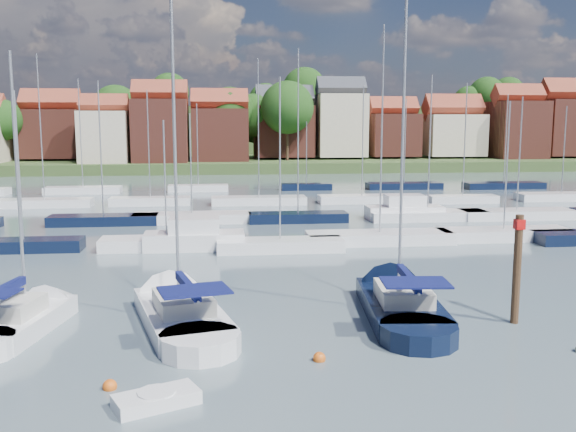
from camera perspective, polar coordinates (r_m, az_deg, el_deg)
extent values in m
plane|color=#44535C|center=(65.67, -3.08, 0.61)|extent=(260.00, 260.00, 0.00)
cube|color=white|center=(30.28, -22.58, -9.01)|extent=(3.61, 6.32, 1.20)
cone|color=white|center=(33.46, -19.62, -7.20)|extent=(3.00, 3.33, 2.48)
cube|color=beige|center=(29.67, -23.06, -7.48)|extent=(2.19, 2.77, 0.70)
cylinder|color=#B2B2B7|center=(29.46, -22.89, 2.64)|extent=(0.14, 0.14, 11.01)
cylinder|color=#B2B2B7|center=(28.75, -23.93, -6.28)|extent=(0.76, 3.26, 0.10)
cube|color=#0E1349|center=(28.72, -23.95, -5.99)|extent=(0.92, 3.14, 0.35)
cube|color=white|center=(29.28, -9.46, -9.05)|extent=(4.96, 8.26, 1.20)
cone|color=white|center=(33.84, -10.99, -6.68)|extent=(4.02, 4.41, 3.21)
cylinder|color=white|center=(25.69, -7.81, -11.55)|extent=(3.89, 3.89, 1.20)
cube|color=beige|center=(28.50, -9.30, -7.54)|extent=(2.95, 3.66, 0.70)
cylinder|color=#B2B2B7|center=(28.48, -10.04, 6.30)|extent=(0.14, 0.14, 14.28)
cylinder|color=#B2B2B7|center=(27.26, -8.91, -6.42)|extent=(1.12, 4.18, 0.10)
cube|color=#0E1349|center=(27.22, -8.92, -6.12)|extent=(1.26, 4.02, 0.35)
cube|color=#0E1349|center=(25.86, -8.32, -6.54)|extent=(3.11, 2.53, 0.08)
cube|color=black|center=(30.69, 9.97, -8.24)|extent=(3.96, 8.03, 1.20)
cone|color=black|center=(35.29, 8.50, -5.98)|extent=(3.58, 4.06, 3.23)
cylinder|color=black|center=(27.07, 11.52, -10.58)|extent=(3.53, 3.53, 1.20)
cube|color=beige|center=(29.92, 10.20, -6.79)|extent=(2.56, 3.43, 0.70)
cylinder|color=#B2B2B7|center=(29.95, 10.17, 6.80)|extent=(0.14, 0.14, 14.70)
cylinder|color=#B2B2B7|center=(28.69, 10.66, -5.71)|extent=(0.51, 4.30, 0.10)
cube|color=#0E1349|center=(28.65, 10.67, -5.42)|extent=(0.69, 4.11, 0.35)
cube|color=#0E1349|center=(27.28, 11.26, -5.82)|extent=(2.92, 2.19, 0.08)
cube|color=white|center=(21.66, -11.61, -15.76)|extent=(2.92, 2.21, 0.52)
cylinder|color=white|center=(21.60, -11.63, -15.41)|extent=(1.23, 1.23, 0.33)
cylinder|color=#4C331E|center=(30.57, 19.58, -6.56)|extent=(0.36, 0.36, 7.17)
cube|color=red|center=(29.93, 19.88, -0.69)|extent=(0.40, 0.40, 0.44)
sphere|color=#D85914|center=(23.31, -15.55, -14.60)|extent=(0.49, 0.49, 0.49)
sphere|color=#D85914|center=(25.39, -6.68, -12.38)|extent=(0.41, 0.41, 0.41)
sphere|color=#D85914|center=(24.92, 2.79, -12.73)|extent=(0.49, 0.49, 0.49)
sphere|color=#D85914|center=(32.67, 7.64, -7.61)|extent=(0.44, 0.44, 0.44)
cube|color=black|center=(48.23, -22.44, -2.50)|extent=(8.01, 2.24, 1.00)
cylinder|color=#B2B2B7|center=(47.55, -22.82, 4.12)|extent=(0.12, 0.12, 10.16)
cube|color=white|center=(46.12, -10.73, -2.48)|extent=(9.22, 2.58, 1.00)
cylinder|color=#B2B2B7|center=(45.48, -10.89, 3.21)|extent=(0.12, 0.12, 8.18)
cube|color=white|center=(44.62, -0.71, -2.70)|extent=(8.78, 2.46, 1.00)
cylinder|color=#B2B2B7|center=(43.85, -0.72, 5.05)|extent=(0.12, 0.12, 11.06)
cube|color=white|center=(47.92, 8.14, -2.00)|extent=(10.79, 3.02, 1.00)
cylinder|color=#B2B2B7|center=(47.14, 8.34, 7.53)|extent=(0.12, 0.12, 14.87)
cube|color=white|center=(51.53, 18.60, -1.63)|extent=(10.13, 2.84, 1.00)
cylinder|color=#B2B2B7|center=(50.91, 18.88, 4.25)|extent=(0.12, 0.12, 9.59)
cube|color=white|center=(45.78, -8.31, -2.31)|extent=(7.00, 2.60, 1.40)
cube|color=white|center=(45.59, -8.34, -0.95)|extent=(3.50, 2.20, 1.30)
cube|color=black|center=(58.10, -16.06, -0.41)|extent=(9.30, 2.60, 1.00)
cylinder|color=#B2B2B7|center=(57.50, -16.32, 5.75)|extent=(0.12, 0.12, 11.48)
cube|color=white|center=(57.67, -8.53, -0.23)|extent=(10.40, 2.91, 1.00)
cylinder|color=#B2B2B7|center=(57.13, -8.64, 4.62)|extent=(0.12, 0.12, 8.77)
cube|color=black|center=(57.34, 0.89, -0.19)|extent=(8.80, 2.46, 1.00)
cylinder|color=#B2B2B7|center=(56.69, 0.91, 7.49)|extent=(0.12, 0.12, 14.33)
cube|color=white|center=(59.88, 12.29, -0.01)|extent=(10.73, 3.00, 1.00)
cylinder|color=#B2B2B7|center=(59.29, 12.50, 6.28)|extent=(0.12, 0.12, 12.14)
cube|color=white|center=(62.89, 19.65, 0.09)|extent=(10.48, 2.93, 1.00)
cylinder|color=#B2B2B7|center=(62.36, 19.91, 5.22)|extent=(0.12, 0.12, 10.28)
cube|color=white|center=(60.07, 10.29, 0.22)|extent=(7.00, 2.60, 1.40)
cube|color=white|center=(59.92, 10.32, 1.26)|extent=(3.50, 2.20, 1.30)
cube|color=white|center=(72.01, -20.80, 1.04)|extent=(9.71, 2.72, 1.00)
cylinder|color=#B2B2B7|center=(71.49, -21.14, 7.36)|extent=(0.12, 0.12, 14.88)
cube|color=white|center=(70.37, -12.14, 1.24)|extent=(8.49, 2.38, 1.00)
cylinder|color=#B2B2B7|center=(69.88, -12.29, 6.26)|extent=(0.12, 0.12, 11.31)
cube|color=white|center=(69.41, -2.60, 1.33)|extent=(10.16, 2.85, 1.00)
cylinder|color=#B2B2B7|center=(68.87, -2.65, 7.78)|extent=(0.12, 0.12, 14.59)
cube|color=white|center=(71.17, 6.57, 1.46)|extent=(9.53, 2.67, 1.00)
cylinder|color=#B2B2B7|center=(70.67, 6.66, 6.66)|extent=(0.12, 0.12, 11.91)
cube|color=white|center=(73.09, 15.25, 1.40)|extent=(7.62, 2.13, 1.00)
cylinder|color=#B2B2B7|center=(72.61, 15.45, 6.55)|extent=(0.12, 0.12, 12.13)
cube|color=white|center=(79.26, 23.11, 1.55)|extent=(10.17, 2.85, 1.00)
cylinder|color=#B2B2B7|center=(78.85, 23.33, 5.42)|extent=(0.12, 0.12, 9.73)
cube|color=white|center=(83.64, -17.75, 2.16)|extent=(9.24, 2.59, 1.00)
cylinder|color=#B2B2B7|center=(83.20, -17.97, 7.01)|extent=(0.12, 0.12, 13.17)
cube|color=white|center=(82.75, -7.97, 2.42)|extent=(7.57, 2.12, 1.00)
cylinder|color=#B2B2B7|center=(82.35, -8.05, 6.31)|extent=(0.12, 0.12, 10.24)
cube|color=black|center=(83.67, 1.64, 2.56)|extent=(6.58, 1.84, 1.00)
cylinder|color=#B2B2B7|center=(83.32, 1.66, 5.64)|extent=(0.12, 0.12, 8.01)
cube|color=black|center=(86.38, 10.27, 2.62)|extent=(9.92, 2.78, 1.00)
cylinder|color=#B2B2B7|center=(85.98, 10.37, 6.57)|extent=(0.12, 0.12, 10.92)
cube|color=black|center=(90.14, 18.62, 2.55)|extent=(10.55, 2.95, 1.00)
cylinder|color=#B2B2B7|center=(89.75, 18.81, 6.52)|extent=(0.12, 0.12, 11.51)
cube|color=#354A25|center=(142.26, -4.85, 4.97)|extent=(200.00, 70.00, 3.00)
cube|color=#354A25|center=(167.04, -5.09, 7.11)|extent=(200.00, 60.00, 14.00)
cube|color=brown|center=(126.38, -20.19, 6.89)|extent=(10.37, 9.97, 8.73)
cube|color=brown|center=(126.40, -20.33, 9.44)|extent=(10.57, 5.13, 5.13)
cube|color=beige|center=(115.58, -15.93, 6.74)|extent=(8.09, 8.80, 8.96)
cube|color=brown|center=(115.57, -16.04, 9.45)|extent=(8.25, 4.00, 4.00)
cube|color=brown|center=(115.31, -11.23, 7.39)|extent=(9.36, 10.17, 10.97)
cube|color=brown|center=(115.39, -11.33, 10.69)|extent=(9.54, 4.63, 4.63)
cube|color=brown|center=(116.63, -6.06, 7.14)|extent=(9.90, 8.56, 9.42)
cube|color=brown|center=(116.64, -6.11, 10.05)|extent=(10.10, 4.90, 4.90)
cube|color=brown|center=(122.28, -0.33, 7.55)|extent=(10.59, 8.93, 9.49)
cube|color=#383A42|center=(122.32, -0.33, 10.38)|extent=(10.80, 5.24, 5.24)
cube|color=beige|center=(122.98, 4.68, 8.03)|extent=(9.01, 8.61, 11.65)
cube|color=#383A42|center=(123.12, 4.72, 11.25)|extent=(9.19, 4.46, 4.46)
cube|color=brown|center=(126.58, 9.26, 7.13)|extent=(9.10, 9.34, 8.00)
cube|color=brown|center=(126.56, 9.32, 9.45)|extent=(9.28, 4.50, 4.50)
cube|color=beige|center=(129.84, 14.36, 6.98)|extent=(10.86, 9.59, 7.88)
cube|color=brown|center=(129.83, 14.45, 9.31)|extent=(11.07, 5.37, 5.37)
cube|color=brown|center=(132.01, 19.63, 7.19)|extent=(9.18, 9.96, 10.97)
cube|color=brown|center=(132.07, 19.77, 10.05)|extent=(9.36, 4.54, 4.54)
cube|color=brown|center=(138.47, 23.69, 7.21)|extent=(11.39, 9.67, 10.76)
cube|color=brown|center=(138.57, 23.86, 10.01)|extent=(11.62, 5.64, 5.64)
cylinder|color=#382619|center=(152.89, 17.14, 7.95)|extent=(0.50, 0.50, 4.47)
sphere|color=#224916|center=(152.99, 17.24, 10.23)|extent=(8.18, 8.18, 8.18)
cylinder|color=#382619|center=(121.20, -2.96, 6.05)|extent=(0.50, 0.50, 4.46)
sphere|color=#224916|center=(121.09, -2.98, 8.91)|extent=(8.15, 8.15, 8.15)
cylinder|color=#382619|center=(139.90, 1.46, 8.33)|extent=(0.50, 0.50, 5.15)
sphere|color=#224916|center=(140.05, 1.47, 11.19)|extent=(9.41, 9.41, 9.41)
cylinder|color=#382619|center=(141.61, -10.42, 8.24)|extent=(0.50, 0.50, 4.56)
sphere|color=#224916|center=(141.73, -10.49, 10.74)|extent=(8.34, 8.34, 8.34)
cylinder|color=#382619|center=(131.76, -14.94, 6.13)|extent=(0.50, 0.50, 5.15)
sphere|color=#224916|center=(131.68, -15.06, 9.16)|extent=(9.42, 9.42, 9.42)
cylinder|color=#382619|center=(136.85, -21.30, 7.00)|extent=(0.50, 0.50, 3.42)
sphere|color=#224916|center=(136.85, -21.41, 8.94)|extent=(6.26, 6.26, 6.26)
cylinder|color=#382619|center=(130.93, 1.34, 6.09)|extent=(0.50, 0.50, 3.77)
sphere|color=#224916|center=(130.82, 1.35, 8.33)|extent=(6.89, 6.89, 6.89)
cylinder|color=#382619|center=(116.68, -0.06, 6.15)|extent=(0.50, 0.50, 5.21)
sphere|color=#224916|center=(116.60, -0.06, 9.63)|extent=(9.53, 9.53, 9.53)
cylinder|color=#382619|center=(142.66, 21.17, 5.56)|extent=(0.50, 0.50, 2.97)
sphere|color=#224916|center=(142.55, 21.25, 7.18)|extent=(5.44, 5.44, 5.44)
cylinder|color=#382619|center=(118.83, -5.13, 6.07)|extent=(0.50, 0.50, 4.84)
sphere|color=#224916|center=(118.74, -5.17, 9.24)|extent=(8.85, 8.85, 8.85)
cylinder|color=#382619|center=(151.52, 15.67, 7.88)|extent=(0.50, 0.50, 3.72)
sphere|color=#224916|center=(151.57, 15.74, 9.79)|extent=(6.80, 6.80, 6.80)
cylinder|color=#382619|center=(132.42, 19.63, 5.69)|extent=(0.50, 0.50, 4.05)
sphere|color=#224916|center=(132.31, 19.75, 8.06)|extent=(7.40, 7.40, 7.40)
cylinder|color=#382619|center=(123.64, -23.98, 5.28)|extent=(0.50, 0.50, 4.00)
sphere|color=#224916|center=(123.52, -24.13, 7.79)|extent=(7.32, 7.32, 7.32)
cylinder|color=#382619|center=(138.64, -1.99, 8.05)|extent=(0.50, 0.50, 3.93)
sphere|color=#224916|center=(138.70, -2.00, 10.26)|extent=(7.19, 7.19, 7.19)
cylinder|color=#382619|center=(129.85, 9.06, 5.98)|extent=(0.50, 0.50, 3.82)
sphere|color=#224916|center=(129.73, 9.11, 8.27)|extent=(6.99, 6.99, 6.99)
cylinder|color=#382619|center=(119.01, -13.02, 5.56)|extent=(0.50, 0.50, 3.48)
sphere|color=#224916|center=(118.88, -13.10, 7.84)|extent=(6.37, 6.37, 6.37)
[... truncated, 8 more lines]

